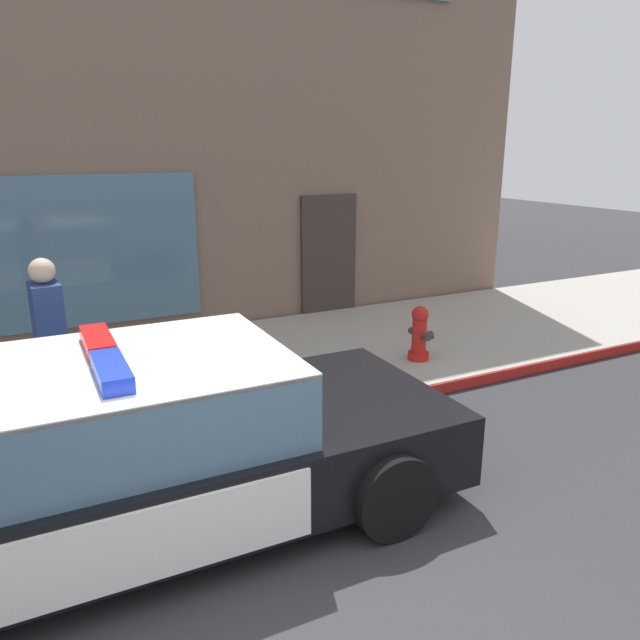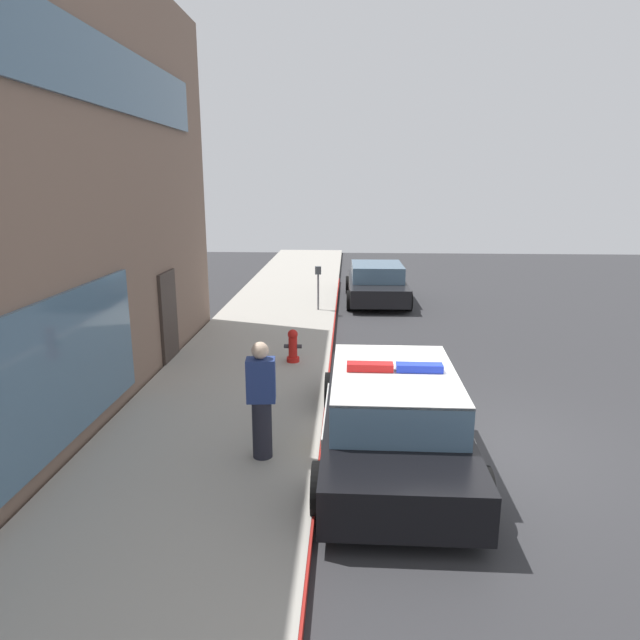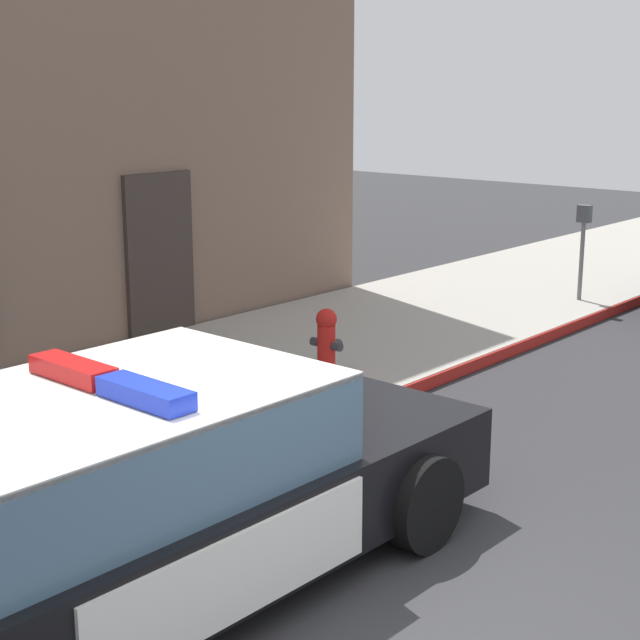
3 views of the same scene
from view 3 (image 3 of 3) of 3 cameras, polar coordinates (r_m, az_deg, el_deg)
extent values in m
plane|color=#303033|center=(5.95, 3.06, -18.07)|extent=(48.00, 48.00, 0.00)
cube|color=maroon|center=(7.50, -12.15, -10.68)|extent=(28.80, 0.04, 0.14)
cube|color=#382D28|center=(11.97, -9.36, 3.49)|extent=(1.00, 0.08, 2.10)
cube|color=black|center=(6.27, -10.37, -11.36)|extent=(5.00, 1.96, 0.60)
cube|color=silver|center=(7.21, -0.38, -6.31)|extent=(1.71, 1.90, 0.05)
cube|color=silver|center=(6.96, -16.08, -9.09)|extent=(2.10, 0.04, 0.51)
cube|color=silver|center=(5.54, -4.73, -14.70)|extent=(2.10, 0.04, 0.51)
cube|color=yellow|center=(6.97, -16.16, -9.05)|extent=(0.22, 0.01, 0.26)
cube|color=slate|center=(5.94, -12.13, -6.93)|extent=(2.61, 1.75, 0.60)
cube|color=silver|center=(5.85, -12.27, -4.27)|extent=(2.61, 1.75, 0.04)
cube|color=red|center=(6.10, -14.25, -2.85)|extent=(0.20, 0.66, 0.11)
cube|color=blue|center=(5.56, -10.18, -4.25)|extent=(0.20, 0.66, 0.11)
cylinder|color=black|center=(7.99, -5.32, -6.81)|extent=(0.68, 0.22, 0.68)
cylinder|color=black|center=(6.81, 6.06, -10.58)|extent=(0.68, 0.22, 0.68)
cylinder|color=red|center=(10.18, 0.37, -3.04)|extent=(0.28, 0.28, 0.10)
cylinder|color=red|center=(10.11, 0.37, -1.55)|extent=(0.19, 0.19, 0.45)
sphere|color=red|center=(10.03, 0.38, 0.06)|extent=(0.22, 0.22, 0.22)
cylinder|color=#333338|center=(10.02, 0.38, 0.48)|extent=(0.06, 0.06, 0.05)
cylinder|color=#333338|center=(10.01, 1.00, -1.57)|extent=(0.09, 0.10, 0.09)
cylinder|color=#333338|center=(10.19, -0.24, -1.28)|extent=(0.09, 0.10, 0.09)
cylinder|color=#333338|center=(10.22, 0.92, -1.48)|extent=(0.10, 0.12, 0.12)
cylinder|color=slate|center=(14.16, 15.04, 3.33)|extent=(0.06, 0.06, 1.10)
cube|color=#474C51|center=(14.06, 15.21, 6.02)|extent=(0.12, 0.18, 0.24)
camera|label=1|loc=(2.83, 37.23, 5.63)|focal=34.08mm
camera|label=2|loc=(6.79, -90.42, 7.39)|focal=31.54mm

